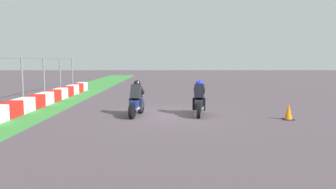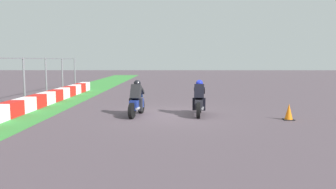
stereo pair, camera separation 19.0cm
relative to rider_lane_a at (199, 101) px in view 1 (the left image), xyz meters
name	(u,v)px [view 1 (the left image)]	position (x,y,z in m)	size (l,w,h in m)	color
ground_plane	(170,115)	(0.12, 1.25, -0.62)	(120.00, 120.00, 0.00)	#54464F
grass_verge	(13,115)	(0.12, 7.97, -0.62)	(72.00, 3.63, 0.02)	#3D8F3D
track_barrier	(17,108)	(0.12, 7.78, -0.30)	(22.86, 0.60, 0.64)	red
rider_lane_a	(199,101)	(0.00, 0.00, 0.00)	(2.04, 0.58, 1.51)	black
rider_lane_b	(137,101)	(-0.14, 2.64, 0.00)	(2.03, 0.61, 1.51)	black
traffic_cone	(289,112)	(-1.02, -3.43, -0.32)	(0.40, 0.40, 0.65)	black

